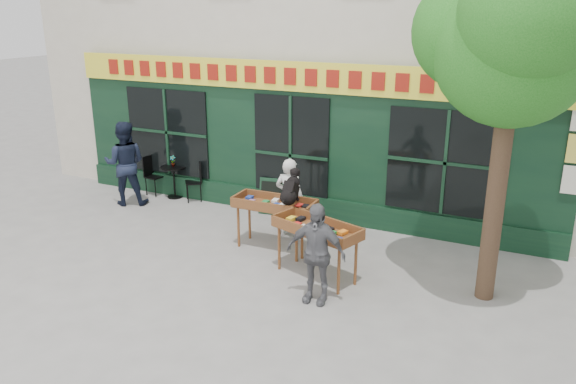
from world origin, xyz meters
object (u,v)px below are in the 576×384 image
(bistro_table, at_px, (174,176))
(man_left, at_px, (125,163))
(book_cart_center, at_px, (275,207))
(woman, at_px, (290,198))
(dog, at_px, (291,186))
(man_right, at_px, (316,253))
(book_cart_right, at_px, (317,231))

(bistro_table, height_order, man_left, man_left)
(book_cart_center, bearing_deg, woman, 88.84)
(woman, relative_size, man_left, 0.83)
(dog, xyz_separation_m, man_right, (1.12, -1.47, -0.49))
(book_cart_right, bearing_deg, book_cart_center, 164.43)
(book_cart_center, bearing_deg, dog, -9.29)
(man_right, distance_m, man_left, 6.13)
(woman, xyz_separation_m, man_right, (1.47, -2.17, 0.00))
(dog, distance_m, book_cart_right, 1.18)
(book_cart_right, bearing_deg, man_left, -178.48)
(dog, bearing_deg, woman, 115.40)
(dog, distance_m, man_left, 4.64)
(dog, bearing_deg, book_cart_center, 170.71)
(dog, xyz_separation_m, bistro_table, (-3.85, 1.68, -0.75))
(man_right, bearing_deg, book_cart_center, 131.82)
(dog, bearing_deg, man_right, -53.95)
(dog, xyz_separation_m, book_cart_right, (0.82, -0.72, -0.47))
(woman, bearing_deg, book_cart_right, 128.24)
(woman, bearing_deg, bistro_table, -16.86)
(dog, height_order, woman, same)
(book_cart_right, bearing_deg, dog, 156.45)
(book_cart_right, height_order, man_right, man_right)
(woman, distance_m, man_right, 2.62)
(woman, distance_m, book_cart_right, 1.84)
(dog, height_order, man_right, man_right)
(bistro_table, bearing_deg, man_right, -32.41)
(book_cart_right, relative_size, man_left, 0.84)
(book_cart_center, distance_m, woman, 0.65)
(book_cart_center, relative_size, book_cart_right, 0.93)
(book_cart_center, bearing_deg, man_left, 168.02)
(man_right, bearing_deg, book_cart_right, 109.65)
(book_cart_center, bearing_deg, man_right, -47.19)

